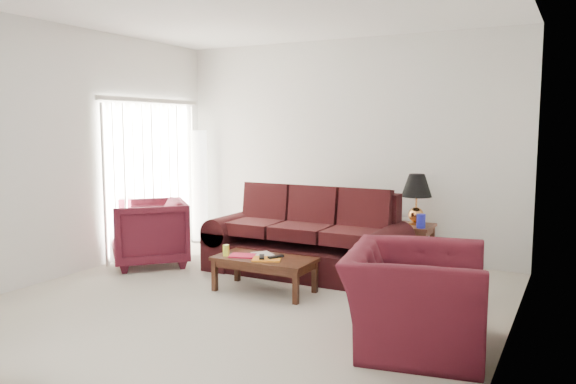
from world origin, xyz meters
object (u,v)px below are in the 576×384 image
at_px(sofa, 306,234).
at_px(armchair_left, 149,233).
at_px(end_table, 411,247).
at_px(floor_lamp, 199,186).
at_px(armchair_right, 415,298).
at_px(coffee_table, 264,275).

distance_m(sofa, armchair_left, 2.08).
bearing_deg(end_table, floor_lamp, 177.91).
bearing_deg(floor_lamp, sofa, -22.72).
distance_m(end_table, armchair_left, 3.38).
height_order(sofa, armchair_right, sofa).
bearing_deg(armchair_left, coffee_table, 33.93).
xyz_separation_m(end_table, coffee_table, (-1.14, -1.73, -0.09)).
relative_size(floor_lamp, armchair_left, 1.88).
height_order(end_table, coffee_table, end_table).
xyz_separation_m(end_table, floor_lamp, (-3.39, 0.12, 0.60)).
xyz_separation_m(floor_lamp, armchair_left, (0.32, -1.51, -0.45)).
xyz_separation_m(armchair_left, armchair_right, (3.79, -1.07, -0.03)).
relative_size(end_table, armchair_right, 0.46).
xyz_separation_m(armchair_left, coffee_table, (1.93, -0.34, -0.24)).
distance_m(end_table, coffee_table, 2.08).
bearing_deg(end_table, sofa, -141.79).
bearing_deg(armchair_right, coffee_table, 58.26).
xyz_separation_m(floor_lamp, armchair_right, (4.10, -2.58, -0.48)).
height_order(floor_lamp, coffee_table, floor_lamp).
bearing_deg(armchair_right, armchair_left, 63.88).
relative_size(armchair_left, armchair_right, 0.76).
bearing_deg(floor_lamp, armchair_left, -78.20).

